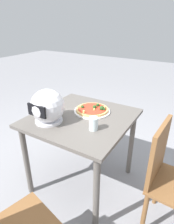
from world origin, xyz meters
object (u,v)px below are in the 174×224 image
motorcycle_helmet (48,107)px  drinking_glass (94,124)px  dining_table (82,127)px  pizza (93,109)px  chair_side (168,175)px

motorcycle_helmet → drinking_glass: motorcycle_helmet is taller
dining_table → drinking_glass: bearing=144.8°
pizza → drinking_glass: size_ratio=2.88×
dining_table → drinking_glass: 0.29m
dining_table → motorcycle_helmet: bearing=49.1°
dining_table → pizza: bearing=-103.4°
drinking_glass → chair_side: size_ratio=0.12×
drinking_glass → pizza: bearing=-59.1°
dining_table → motorcycle_helmet: 0.38m
dining_table → pizza: (-0.03, -0.14, 0.13)m
pizza → drinking_glass: bearing=120.9°
drinking_glass → motorcycle_helmet: bearing=11.3°
pizza → drinking_glass: 0.33m
pizza → motorcycle_helmet: size_ratio=1.07×
dining_table → pizza: size_ratio=2.91×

